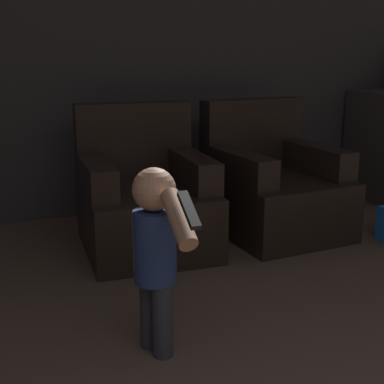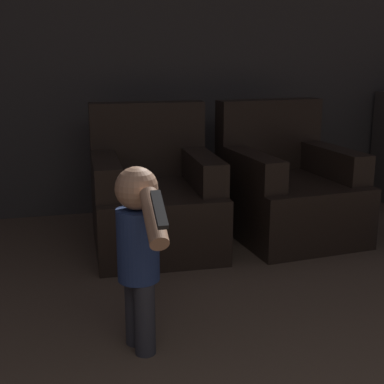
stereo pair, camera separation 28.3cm
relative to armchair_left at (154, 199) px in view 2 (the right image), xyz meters
name	(u,v)px [view 2 (the right image)]	position (x,y,z in m)	size (l,w,h in m)	color
wall_back	(134,44)	(0.01, 0.85, 0.99)	(8.40, 0.05, 2.60)	#33302D
armchair_left	(154,199)	(0.00, 0.00, 0.00)	(0.80, 0.90, 0.91)	black
armchair_right	(287,190)	(0.93, 0.00, 0.00)	(0.86, 0.95, 0.91)	black
person_toddler	(138,245)	(-0.29, -1.27, 0.16)	(0.18, 0.55, 0.80)	#28282D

